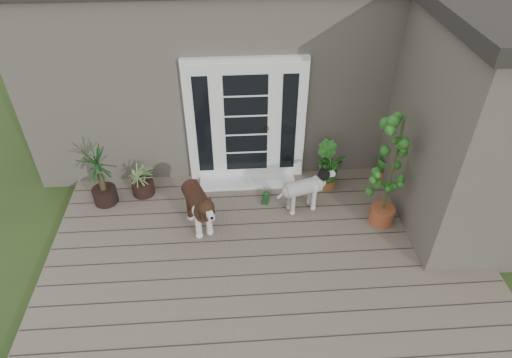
{
  "coord_description": "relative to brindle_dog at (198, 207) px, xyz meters",
  "views": [
    {
      "loc": [
        -0.46,
        -3.49,
        4.84
      ],
      "look_at": [
        -0.1,
        1.75,
        0.7
      ],
      "focal_mm": 31.12,
      "sensor_mm": 36.0,
      "label": 1
    }
  ],
  "objects": [
    {
      "name": "herb_a",
      "position": [
        2.1,
        0.81,
        -0.09
      ],
      "size": [
        0.63,
        0.63,
        0.58
      ],
      "primitive_type": "imported",
      "rotation": [
        0.0,
        0.0,
        0.6
      ],
      "color": "#195A1C",
      "rests_on": "deck"
    },
    {
      "name": "brindle_dog",
      "position": [
        0.0,
        0.0,
        0.0
      ],
      "size": [
        0.7,
        1.0,
        0.76
      ],
      "primitive_type": null,
      "rotation": [
        0.0,
        0.0,
        3.51
      ],
      "color": "#3F2317",
      "rests_on": "deck"
    },
    {
      "name": "white_dog",
      "position": [
        1.59,
        0.3,
        -0.06
      ],
      "size": [
        0.82,
        0.51,
        0.63
      ],
      "primitive_type": null,
      "rotation": [
        0.0,
        0.0,
        -1.31
      ],
      "color": "white",
      "rests_on": "deck"
    },
    {
      "name": "yucca",
      "position": [
        -1.52,
        0.68,
        0.14
      ],
      "size": [
        0.88,
        0.88,
        1.04
      ],
      "primitive_type": null,
      "rotation": [
        0.0,
        0.0,
        -0.27
      ],
      "color": "black",
      "rests_on": "deck"
    },
    {
      "name": "door_unit",
      "position": [
        0.77,
        1.21,
        0.69
      ],
      "size": [
        1.9,
        0.14,
        2.15
      ],
      "primitive_type": "cube",
      "color": "white",
      "rests_on": "deck"
    },
    {
      "name": "house_wing",
      "position": [
        3.87,
        0.11,
        1.05
      ],
      "size": [
        1.6,
        2.4,
        3.1
      ],
      "primitive_type": "cube",
      "color": "#665E54",
      "rests_on": "ground"
    },
    {
      "name": "house_main",
      "position": [
        0.97,
        3.26,
        1.05
      ],
      "size": [
        7.4,
        4.0,
        3.1
      ],
      "primitive_type": "cube",
      "color": "#665E54",
      "rests_on": "ground"
    },
    {
      "name": "spider_plant",
      "position": [
        -0.95,
        0.85,
        -0.07
      ],
      "size": [
        0.61,
        0.61,
        0.63
      ],
      "primitive_type": null,
      "rotation": [
        0.0,
        0.0,
        -0.04
      ],
      "color": "#8C9D61",
      "rests_on": "deck"
    },
    {
      "name": "herb_c",
      "position": [
        3.12,
        1.01,
        -0.09
      ],
      "size": [
        0.5,
        0.5,
        0.58
      ],
      "primitive_type": "imported",
      "rotation": [
        0.0,
        0.0,
        4.21
      ],
      "color": "#28621C",
      "rests_on": "deck"
    },
    {
      "name": "door_step",
      "position": [
        0.77,
        1.01,
        -0.36
      ],
      "size": [
        1.6,
        0.4,
        0.05
      ],
      "primitive_type": "cube",
      "color": "white",
      "rests_on": "deck"
    },
    {
      "name": "herb_b",
      "position": [
        2.06,
        0.84,
        -0.07
      ],
      "size": [
        0.58,
        0.58,
        0.63
      ],
      "primitive_type": "imported",
      "rotation": [
        0.0,
        0.0,
        2.22
      ],
      "color": "#295819",
      "rests_on": "deck"
    },
    {
      "name": "deck",
      "position": [
        0.97,
        -0.99,
        -0.44
      ],
      "size": [
        6.2,
        4.6,
        0.12
      ],
      "primitive_type": "cube",
      "color": "#6B5B4C",
      "rests_on": "ground"
    },
    {
      "name": "clog_right",
      "position": [
        1.04,
        0.54,
        -0.34
      ],
      "size": [
        0.2,
        0.31,
        0.09
      ],
      "primitive_type": null,
      "rotation": [
        0.0,
        0.0,
        -0.23
      ],
      "color": "#173916",
      "rests_on": "deck"
    },
    {
      "name": "clog_left",
      "position": [
        1.47,
        0.6,
        -0.34
      ],
      "size": [
        0.18,
        0.32,
        0.09
      ],
      "primitive_type": null,
      "rotation": [
        0.0,
        0.0,
        -0.14
      ],
      "color": "#15351F",
      "rests_on": "deck"
    },
    {
      "name": "sapling",
      "position": [
        2.75,
        -0.08,
        0.58
      ],
      "size": [
        0.69,
        0.69,
        1.93
      ],
      "primitive_type": null,
      "rotation": [
        0.0,
        0.0,
        -0.26
      ],
      "color": "#27641C",
      "rests_on": "deck"
    }
  ]
}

